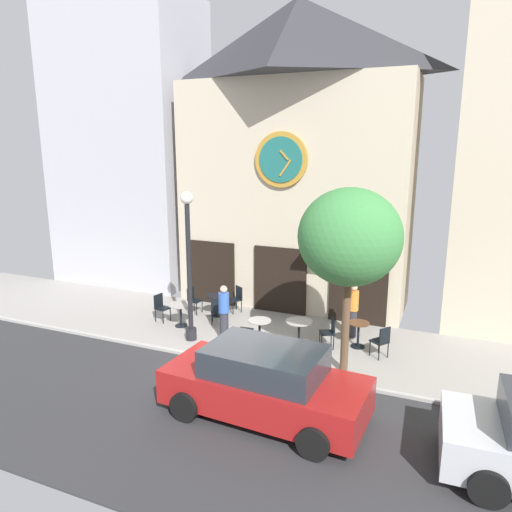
% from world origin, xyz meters
% --- Properties ---
extents(ground_plane, '(28.07, 9.66, 0.13)m').
position_xyz_m(ground_plane, '(0.00, -0.49, -0.02)').
color(ground_plane, gray).
extents(clock_building, '(8.02, 4.27, 10.44)m').
position_xyz_m(clock_building, '(-0.48, 5.77, 5.43)').
color(clock_building, beige).
rests_on(clock_building, ground_plane).
extents(neighbor_building_left, '(5.91, 3.72, 11.30)m').
position_xyz_m(neighbor_building_left, '(-7.91, 6.20, 5.65)').
color(neighbor_building_left, '#B2B2BC').
rests_on(neighbor_building_left, ground_plane).
extents(street_lamp, '(0.36, 0.36, 4.41)m').
position_xyz_m(street_lamp, '(-2.10, 1.02, 2.24)').
color(street_lamp, black).
rests_on(street_lamp, ground_plane).
extents(street_tree, '(2.52, 2.27, 4.70)m').
position_xyz_m(street_tree, '(2.55, 0.74, 3.49)').
color(street_tree, brown).
rests_on(street_tree, ground_plane).
extents(cafe_table_near_curb, '(0.77, 0.77, 0.74)m').
position_xyz_m(cafe_table_near_curb, '(-2.95, 1.83, 0.54)').
color(cafe_table_near_curb, black).
rests_on(cafe_table_near_curb, ground_plane).
extents(cafe_table_center_right, '(0.67, 0.67, 0.73)m').
position_xyz_m(cafe_table_center_right, '(-2.34, 3.12, 0.51)').
color(cafe_table_center_right, black).
rests_on(cafe_table_center_right, ground_plane).
extents(cafe_table_center, '(0.67, 0.67, 0.77)m').
position_xyz_m(cafe_table_center, '(-0.06, 1.43, 0.53)').
color(cafe_table_center, black).
rests_on(cafe_table_center, ground_plane).
extents(cafe_table_leftmost, '(0.78, 0.78, 0.75)m').
position_xyz_m(cafe_table_leftmost, '(1.00, 1.84, 0.56)').
color(cafe_table_leftmost, black).
rests_on(cafe_table_leftmost, ground_plane).
extents(cafe_table_center_left, '(0.61, 0.61, 0.75)m').
position_xyz_m(cafe_table_center_left, '(2.60, 2.40, 0.49)').
color(cafe_table_center_left, black).
rests_on(cafe_table_center_left, ground_plane).
extents(cafe_chair_facing_wall, '(0.43, 0.43, 0.90)m').
position_xyz_m(cafe_chair_facing_wall, '(-3.22, 3.07, 0.53)').
color(cafe_chair_facing_wall, black).
rests_on(cafe_chair_facing_wall, ground_plane).
extents(cafe_chair_near_tree, '(0.53, 0.53, 0.90)m').
position_xyz_m(cafe_chair_near_tree, '(1.85, 2.05, 0.53)').
color(cafe_chair_near_tree, black).
rests_on(cafe_chair_near_tree, ground_plane).
extents(cafe_chair_right_end, '(0.56, 0.56, 0.90)m').
position_xyz_m(cafe_chair_right_end, '(3.32, 1.92, 0.53)').
color(cafe_chair_right_end, black).
rests_on(cafe_chair_right_end, ground_plane).
extents(cafe_chair_mid_row, '(0.53, 0.53, 0.90)m').
position_xyz_m(cafe_chair_mid_row, '(-1.94, 2.41, 0.53)').
color(cafe_chair_mid_row, black).
rests_on(cafe_chair_mid_row, ground_plane).
extents(cafe_chair_by_entrance, '(0.42, 0.42, 0.90)m').
position_xyz_m(cafe_chair_by_entrance, '(-0.04, 0.56, 0.53)').
color(cafe_chair_by_entrance, black).
rests_on(cafe_chair_by_entrance, ground_plane).
extents(cafe_chair_curbside, '(0.47, 0.47, 0.90)m').
position_xyz_m(cafe_chair_curbside, '(-3.81, 1.98, 0.53)').
color(cafe_chair_curbside, black).
rests_on(cafe_chair_curbside, ground_plane).
extents(cafe_chair_corner, '(0.55, 0.55, 0.90)m').
position_xyz_m(cafe_chair_corner, '(-1.88, 3.76, 0.53)').
color(cafe_chair_corner, black).
rests_on(cafe_chair_corner, ground_plane).
extents(pedestrian_orange, '(0.39, 0.39, 1.67)m').
position_xyz_m(pedestrian_orange, '(2.28, 3.08, 0.86)').
color(pedestrian_orange, '#2D2D38').
rests_on(pedestrian_orange, ground_plane).
extents(pedestrian_blue, '(0.33, 0.33, 1.67)m').
position_xyz_m(pedestrian_blue, '(-1.20, 1.42, 0.86)').
color(pedestrian_blue, '#2D2D38').
rests_on(pedestrian_blue, ground_plane).
extents(parked_car_red, '(4.40, 2.22, 1.55)m').
position_xyz_m(parked_car_red, '(1.43, -1.93, 0.76)').
color(parked_car_red, maroon).
rests_on(parked_car_red, ground_plane).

